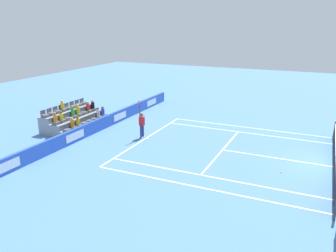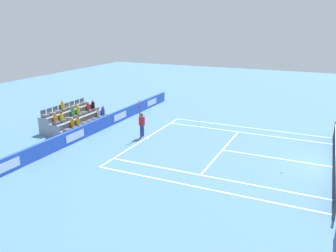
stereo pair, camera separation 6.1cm
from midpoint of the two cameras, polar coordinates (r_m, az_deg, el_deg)
The scene contains 14 objects.
ground_plane at distance 21.46m, azimuth 25.84°, elevation -6.15°, with size 80.00×80.00×0.00m, color #4C7AB2.
line_baseline at distance 24.04m, azimuth -3.56°, elevation -2.01°, with size 10.97×0.10×0.01m, color white.
line_service at distance 22.10m, azimuth 9.10°, elevation -3.93°, with size 8.23×0.10×0.01m, color white.
line_centre_service at distance 21.54m, azimuth 17.33°, elevation -5.07°, with size 0.10×6.40×0.01m, color white.
line_singles_sideline_left at distance 18.34m, azimuth 6.87°, elevation -8.32°, with size 0.10×11.89×0.01m, color white.
line_singles_sideline_right at distance 25.79m, azimuth 12.61°, elevation -1.08°, with size 0.10×11.89×0.01m, color white.
line_doubles_sideline_left at distance 17.17m, azimuth 5.42°, elevation -10.11°, with size 0.10×11.89×0.01m, color white.
line_doubles_sideline_right at distance 27.07m, azimuth 13.25°, elevation -0.26°, with size 0.10×11.89×0.01m, color white.
line_centre_mark at distance 24.00m, azimuth -3.35°, elevation -2.04°, with size 0.10×0.20×0.01m, color white.
sponsor_barrier at distance 25.95m, azimuth -11.34°, elevation 0.18°, with size 22.30×0.22×0.93m.
tennis_net at distance 21.28m, azimuth 26.00°, elevation -4.93°, with size 11.97×0.10×1.07m.
tennis_player at distance 23.88m, azimuth -4.29°, elevation 0.33°, with size 0.53×0.37×2.85m.
stadium_stand at distance 27.31m, azimuth -15.25°, elevation 0.95°, with size 4.96×2.85×2.13m.
loose_tennis_ball at distance 19.60m, azimuth 18.32°, elevation -7.30°, with size 0.07×0.07×0.07m, color #D1E533.
Camera 2 is at (19.96, -0.97, 7.77)m, focal length 36.77 mm.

